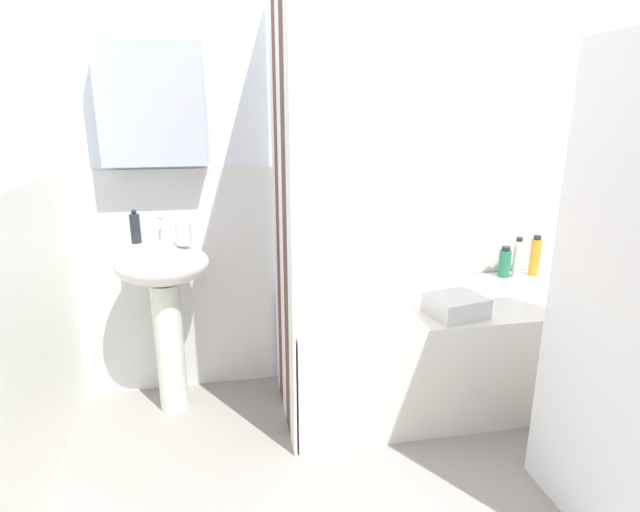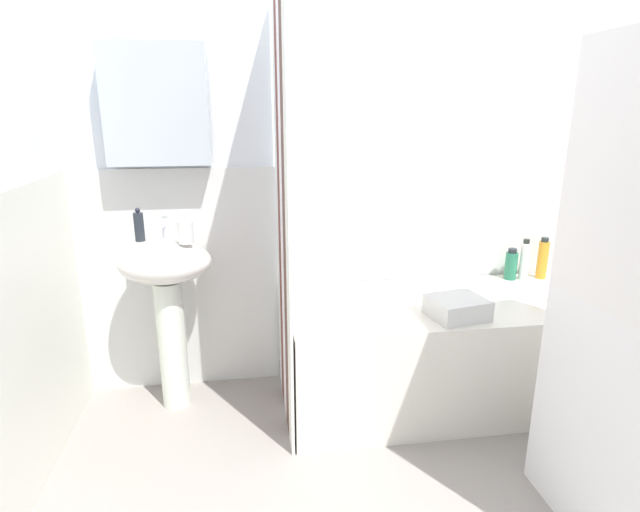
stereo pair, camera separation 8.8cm
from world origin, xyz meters
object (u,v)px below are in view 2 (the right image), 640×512
Objects in this scene: toothbrush_cup at (186,232)px; conditioner_bottle at (543,259)px; soap_dispenser at (139,226)px; bathtub at (440,351)px; sink at (167,289)px; towel_folded at (457,308)px; body_wash_bottle at (511,265)px; shampoo_bottle at (524,260)px.

toothbrush_cup reaches higher than conditioner_bottle.
soap_dispenser is 1.63m from bathtub.
soap_dispenser reaches higher than sink.
conditioner_bottle is at bearing 33.47° from towel_folded.
toothbrush_cup is 1.78m from body_wash_bottle.
towel_folded is at bearing -146.53° from conditioner_bottle.
shampoo_bottle is 0.08m from body_wash_bottle.
towel_folded is at bearing -15.28° from toothbrush_cup.
toothbrush_cup is at bearing -18.25° from soap_dispenser.
toothbrush_cup is 0.46× the size of shampoo_bottle.
towel_folded is (-0.59, -0.46, -0.06)m from shampoo_bottle.
toothbrush_cup is at bearing 173.98° from bathtub.
toothbrush_cup is at bearing -14.43° from sink.
soap_dispenser is 0.10× the size of bathtub.
bathtub is 0.74m from shampoo_bottle.
towel_folded is at bearing -15.74° from soap_dispenser.
sink reaches higher than body_wash_bottle.
shampoo_bottle reaches higher than body_wash_bottle.
conditioner_bottle is at bearing 2.03° from shampoo_bottle.
soap_dispenser reaches higher than bathtub.
body_wash_bottle is at bearing 28.23° from bathtub.
conditioner_bottle reaches higher than towel_folded.
soap_dispenser is at bearing 158.17° from sink.
conditioner_bottle is at bearing 20.75° from bathtub.
soap_dispenser is 0.24m from toothbrush_cup.
soap_dispenser is 0.68× the size of conditioner_bottle.
soap_dispenser is 2.06m from shampoo_bottle.
shampoo_bottle is 1.31× the size of body_wash_bottle.
soap_dispenser is 2.18m from conditioner_bottle.
conditioner_bottle is 0.11m from shampoo_bottle.
bathtub is 8.84× the size of body_wash_bottle.
towel_folded is at bearing -137.64° from body_wash_bottle.
sink reaches higher than conditioner_bottle.
towel_folded is at bearing -142.02° from shampoo_bottle.
sink is 1.39m from towel_folded.
conditioner_bottle is at bearing 1.44° from soap_dispenser.
shampoo_bottle is at bearing 24.07° from bathtub.
body_wash_bottle is at bearing 3.38° from sink.
body_wash_bottle is (-0.18, 0.01, -0.03)m from conditioner_bottle.
conditioner_bottle is (0.68, 0.26, 0.39)m from bathtub.
toothbrush_cup is 1.96m from conditioner_bottle.
towel_folded is at bearing -94.91° from bathtub.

